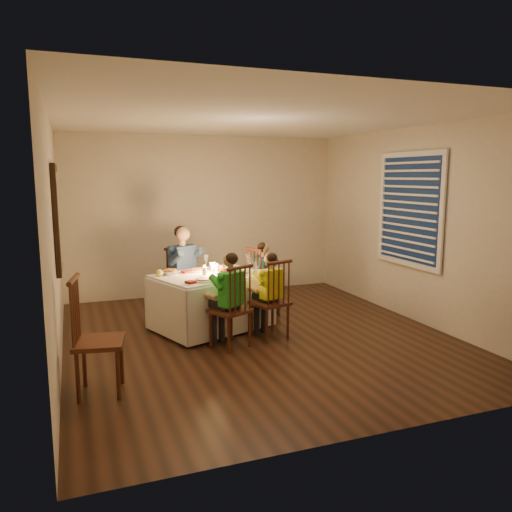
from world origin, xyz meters
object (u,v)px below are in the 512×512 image
object	(u,v)px
chair_near_right	(270,337)
child_yellow	(270,337)
dining_table	(211,290)
chair_extra	(102,392)
child_green	(230,347)
chair_adult	(185,316)
adult	(185,316)
chair_end	(264,315)
chair_near_left	(230,347)
child_teal	(264,315)
serving_bowl	(171,273)

from	to	relation	value
chair_near_right	child_yellow	world-z (taller)	child_yellow
dining_table	chair_near_right	world-z (taller)	dining_table
dining_table	chair_extra	bearing A→B (deg)	-153.76
child_green	chair_adult	bearing A→B (deg)	-107.24
adult	chair_end	bearing A→B (deg)	-46.80
chair_end	chair_extra	distance (m)	2.98
chair_near_left	chair_near_right	world-z (taller)	same
chair_near_right	child_yellow	bearing A→B (deg)	74.31
dining_table	child_yellow	xyz separation A→B (m)	(0.57, -0.60, -0.51)
adult	child_green	bearing A→B (deg)	-110.51
chair_near_right	child_yellow	xyz separation A→B (m)	(0.00, -0.00, 0.00)
child_yellow	child_teal	size ratio (longest dim) A/B	1.01
chair_near_left	chair_near_right	size ratio (longest dim) A/B	1.00
chair_end	chair_extra	bearing A→B (deg)	113.45
chair_adult	serving_bowl	size ratio (longest dim) A/B	4.89
child_green	child_teal	distance (m)	1.40
child_yellow	chair_near_left	bearing A→B (deg)	0.67
chair_near_left	serving_bowl	world-z (taller)	serving_bowl
child_yellow	chair_near_right	bearing A→B (deg)	-105.69
chair_end	chair_adult	bearing A→B (deg)	56.35
chair_end	child_yellow	distance (m)	0.99
chair_extra	chair_adult	bearing A→B (deg)	-19.22
chair_near_left	adult	bearing A→B (deg)	-107.24
chair_adult	adult	world-z (taller)	adult
chair_near_left	chair_near_right	xyz separation A→B (m)	(0.56, 0.16, 0.00)
adult	child_teal	distance (m)	1.12
chair_adult	child_yellow	size ratio (longest dim) A/B	0.93
child_green	child_teal	bearing A→B (deg)	-152.88
chair_near_right	child_green	distance (m)	0.58
dining_table	chair_end	xyz separation A→B (m)	(0.86, 0.35, -0.51)
dining_table	serving_bowl	distance (m)	0.56
dining_table	child_yellow	world-z (taller)	dining_table
dining_table	child_teal	distance (m)	1.06
adult	child_green	distance (m)	1.47
child_yellow	chair_adult	bearing A→B (deg)	-75.01
child_teal	child_green	bearing A→B (deg)	127.00
child_yellow	serving_bowl	world-z (taller)	serving_bowl
chair_adult	child_green	bearing A→B (deg)	-110.51
dining_table	child_green	world-z (taller)	dining_table
chair_near_left	adult	xyz separation A→B (m)	(-0.21, 1.46, 0.00)
dining_table	chair_end	distance (m)	1.06
chair_extra	adult	distance (m)	2.56
dining_table	chair_adult	world-z (taller)	dining_table
child_yellow	child_teal	xyz separation A→B (m)	(0.29, 0.95, 0.00)
chair_extra	adult	xyz separation A→B (m)	(1.26, 2.23, 0.00)
child_green	chair_near_left	bearing A→B (deg)	180.00
chair_near_left	child_green	size ratio (longest dim) A/B	0.88
dining_table	chair_near_right	distance (m)	0.97
chair_near_right	dining_table	bearing A→B (deg)	-62.34
dining_table	child_yellow	distance (m)	0.97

